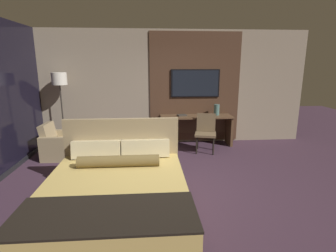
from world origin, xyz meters
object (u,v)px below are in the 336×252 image
tv (195,83)px  book (182,115)px  vase_tall (217,110)px  desk (196,125)px  armchair_by_window (61,146)px  bed (116,194)px  floor_lamp (60,85)px  desk_chair (206,130)px

tv → book: bearing=-147.9°
vase_tall → desk: bearing=-176.9°
tv → vase_tall: tv is taller
tv → armchair_by_window: (-3.08, -0.90, -1.26)m
desk → bed: bearing=-118.0°
desk → floor_lamp: floor_lamp is taller
tv → desk_chair: (0.14, -0.73, -1.00)m
desk → desk_chair: (0.14, -0.51, 0.01)m
floor_lamp → desk: bearing=0.7°
desk → desk_chair: 0.53m
tv → floor_lamp: bearing=-175.4°
bed → armchair_by_window: (-1.46, 2.37, -0.04)m
bed → book: 3.34m
floor_lamp → desk_chair: bearing=-8.1°
tv → desk: bearing=-90.0°
desk → tv: 1.04m
bed → vase_tall: 3.80m
bed → armchair_by_window: 2.79m
bed → desk: 3.47m
desk → tv: (-0.00, 0.22, 1.01)m
desk_chair → book: bearing=148.2°
desk_chair → book: (-0.49, 0.51, 0.25)m
floor_lamp → vase_tall: 3.77m
armchair_by_window → floor_lamp: bearing=11.4°
vase_tall → book: size_ratio=1.04×
desk → book: size_ratio=6.87×
desk_chair → floor_lamp: floor_lamp is taller
desk → vase_tall: vase_tall is taller
tv → desk_chair: bearing=-79.2°
desk → floor_lamp: bearing=-179.3°
bed → floor_lamp: 3.61m
desk_chair → vase_tall: bearing=68.9°
book → floor_lamp: bearing=-179.3°
tv → armchair_by_window: tv is taller
desk → vase_tall: bearing=3.1°
floor_lamp → armchair_by_window: bearing=-80.1°
floor_lamp → vase_tall: floor_lamp is taller
desk → vase_tall: (0.52, 0.03, 0.37)m
tv → armchair_by_window: bearing=-163.8°
bed → vase_tall: bearing=55.2°
bed → floor_lamp: size_ratio=1.26×
book → tv: bearing=32.1°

